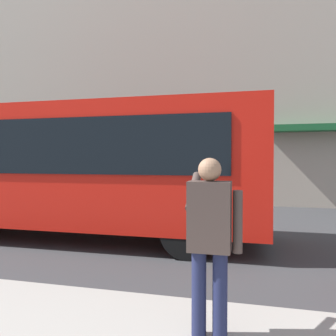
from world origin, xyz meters
The scene contains 4 objects.
ground_plane centered at (0.00, 0.00, 0.00)m, with size 60.00×60.00×0.00m, color #38383A.
building_facade_far centered at (-0.02, -6.80, 5.99)m, with size 28.00×1.55×12.00m.
red_bus centered at (3.25, 0.30, 1.68)m, with size 9.05×2.54×3.08m.
pedestrian_photographer centered at (-0.57, 4.34, 1.14)m, with size 0.53×0.52×1.70m.
Camera 1 is at (-0.98, 7.57, 1.84)m, focal length 36.78 mm.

